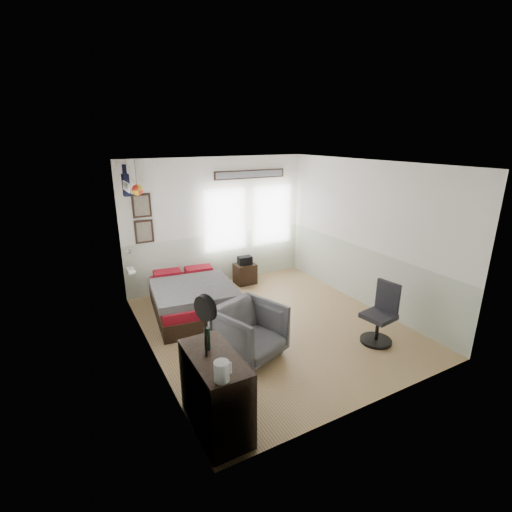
% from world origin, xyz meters
% --- Properties ---
extents(ground_plane, '(4.00, 4.50, 0.01)m').
position_xyz_m(ground_plane, '(0.00, 0.00, -0.01)').
color(ground_plane, olive).
extents(room_shell, '(4.02, 4.52, 2.71)m').
position_xyz_m(room_shell, '(-0.08, 0.19, 1.61)').
color(room_shell, silver).
rests_on(room_shell, ground_plane).
extents(wall_decor, '(3.55, 1.32, 1.44)m').
position_xyz_m(wall_decor, '(-1.10, 1.96, 2.10)').
color(wall_decor, black).
rests_on(wall_decor, room_shell).
extents(bed, '(1.53, 2.02, 0.60)m').
position_xyz_m(bed, '(-1.04, 1.10, 0.29)').
color(bed, black).
rests_on(bed, ground_plane).
extents(dresser, '(0.48, 1.00, 0.90)m').
position_xyz_m(dresser, '(-1.74, -1.69, 0.45)').
color(dresser, black).
rests_on(dresser, ground_plane).
extents(armchair, '(1.09, 1.11, 0.79)m').
position_xyz_m(armchair, '(-0.76, -0.62, 0.40)').
color(armchair, '#535256').
rests_on(armchair, ground_plane).
extents(nightstand, '(0.44, 0.35, 0.44)m').
position_xyz_m(nightstand, '(0.46, 1.93, 0.22)').
color(nightstand, black).
rests_on(nightstand, ground_plane).
extents(task_chair, '(0.49, 0.49, 0.97)m').
position_xyz_m(task_chair, '(1.21, -1.24, 0.40)').
color(task_chair, black).
rests_on(task_chair, ground_plane).
extents(kettle, '(0.17, 0.15, 0.20)m').
position_xyz_m(kettle, '(-1.83, -2.10, 1.00)').
color(kettle, silver).
rests_on(kettle, dresser).
extents(bottle, '(0.06, 0.06, 0.26)m').
position_xyz_m(bottle, '(-1.75, -1.53, 1.03)').
color(bottle, black).
rests_on(bottle, dresser).
extents(stand_fan, '(0.16, 0.28, 0.70)m').
position_xyz_m(stand_fan, '(-1.80, -1.66, 1.44)').
color(stand_fan, black).
rests_on(stand_fan, dresser).
extents(black_bag, '(0.31, 0.22, 0.17)m').
position_xyz_m(black_bag, '(0.46, 1.93, 0.53)').
color(black_bag, black).
rests_on(black_bag, nightstand).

